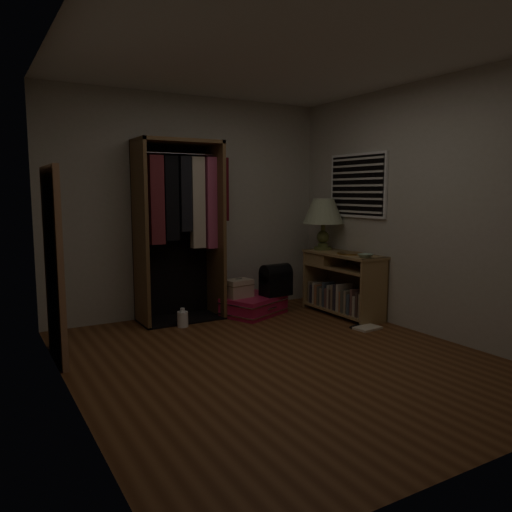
# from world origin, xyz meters

# --- Properties ---
(ground) EXTENTS (4.00, 4.00, 0.00)m
(ground) POSITION_xyz_m (0.00, 0.00, 0.00)
(ground) COLOR brown
(ground) RESTS_ON ground
(room_walls) EXTENTS (3.52, 4.02, 2.60)m
(room_walls) POSITION_xyz_m (0.08, 0.04, 1.50)
(room_walls) COLOR #BDB7A8
(room_walls) RESTS_ON ground
(console_bookshelf) EXTENTS (0.42, 1.12, 0.75)m
(console_bookshelf) POSITION_xyz_m (1.54, 1.04, 0.39)
(console_bookshelf) COLOR #9C7A4B
(console_bookshelf) RESTS_ON ground
(open_wardrobe) EXTENTS (1.07, 0.50, 2.05)m
(open_wardrobe) POSITION_xyz_m (-0.21, 1.77, 1.22)
(open_wardrobe) COLOR brown
(open_wardrobe) RESTS_ON ground
(floor_mirror) EXTENTS (0.06, 0.80, 1.70)m
(floor_mirror) POSITION_xyz_m (-1.70, 1.00, 0.85)
(floor_mirror) COLOR #AC7753
(floor_mirror) RESTS_ON ground
(pink_suitcase) EXTENTS (0.89, 0.78, 0.23)m
(pink_suitcase) POSITION_xyz_m (0.60, 1.53, 0.11)
(pink_suitcase) COLOR #C21747
(pink_suitcase) RESTS_ON ground
(train_case) EXTENTS (0.34, 0.26, 0.23)m
(train_case) POSITION_xyz_m (0.42, 1.58, 0.33)
(train_case) COLOR #BDA990
(train_case) RESTS_ON pink_suitcase
(black_bag) EXTENTS (0.37, 0.25, 0.38)m
(black_bag) POSITION_xyz_m (0.87, 1.45, 0.42)
(black_bag) COLOR black
(black_bag) RESTS_ON pink_suitcase
(table_lamp) EXTENTS (0.64, 0.64, 0.64)m
(table_lamp) POSITION_xyz_m (1.54, 1.41, 1.22)
(table_lamp) COLOR #4A5429
(table_lamp) RESTS_ON console_bookshelf
(brass_tray) EXTENTS (0.30, 0.30, 0.02)m
(brass_tray) POSITION_xyz_m (1.54, 0.89, 0.76)
(brass_tray) COLOR #AF8343
(brass_tray) RESTS_ON console_bookshelf
(ceramic_bowl) EXTENTS (0.18, 0.18, 0.04)m
(ceramic_bowl) POSITION_xyz_m (1.49, 0.57, 0.77)
(ceramic_bowl) COLOR #98B79D
(ceramic_bowl) RESTS_ON console_bookshelf
(white_jug) EXTENTS (0.13, 0.13, 0.21)m
(white_jug) POSITION_xyz_m (-0.35, 1.44, 0.09)
(white_jug) COLOR white
(white_jug) RESTS_ON ground
(floor_book) EXTENTS (0.31, 0.26, 0.03)m
(floor_book) POSITION_xyz_m (1.35, 0.39, 0.01)
(floor_book) COLOR #ECE0C7
(floor_book) RESTS_ON ground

